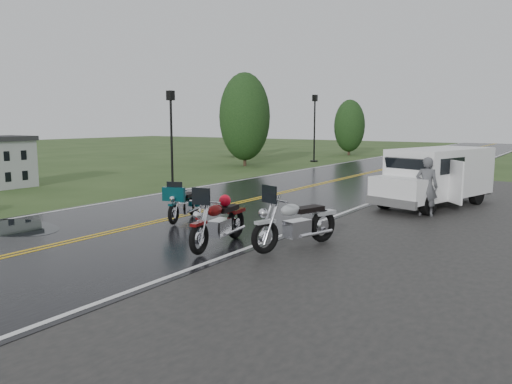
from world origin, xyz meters
The scene contains 12 objects.
ground centered at (0.00, 0.00, 0.00)m, with size 120.00×120.00×0.00m, color #2D471E.
road centered at (0.00, 10.00, 0.02)m, with size 8.00×100.00×0.04m, color black.
motorcycle_red centered at (3.33, -0.92, 0.69)m, with size 0.85×2.34×1.38m, color #5E0A0B, non-canonical shape.
motorcycle_teal centered at (0.74, 1.07, 0.58)m, with size 0.72×1.97×1.17m, color #05363C, non-canonical shape.
motorcycle_silver centered at (4.43, -0.09, 0.71)m, with size 0.88×2.41×1.43m, color #A7ABAE, non-canonical shape.
van_white centered at (4.58, 6.83, 0.99)m, with size 1.89×5.03×1.98m, color white, non-canonical shape.
person_at_van centered at (6.01, 6.29, 0.88)m, with size 0.64×0.42×1.76m, color #505155.
lamp_post_near_left centered at (-4.41, 6.50, 2.05)m, with size 0.35×0.35×4.11m, color black, non-canonical shape.
lamp_post_far_left centered at (-6.06, 22.47, 2.34)m, with size 0.40×0.40×4.67m, color black, non-canonical shape.
tree_left_mid centered at (-8.27, 17.21, 2.50)m, with size 3.20×3.20×5.00m, color #1E3D19, non-canonical shape.
tree_left_far centered at (-6.86, 30.32, 1.96)m, with size 2.55×2.55×3.93m, color #1E3D19, non-canonical shape.
pine_left_far centered at (-13.28, 23.86, 2.81)m, with size 2.70×2.70×5.62m, color #1E3D19, non-canonical shape.
Camera 1 is at (9.97, -8.68, 2.84)m, focal length 35.00 mm.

